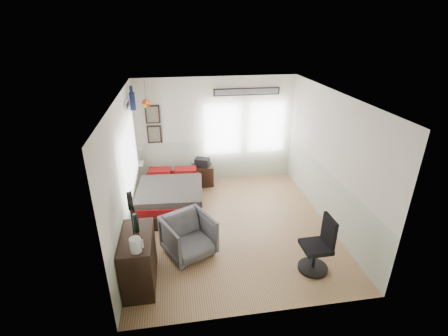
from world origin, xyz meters
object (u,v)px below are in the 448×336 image
at_px(bed, 171,195).
at_px(nightstand, 203,175).
at_px(armchair, 189,236).
at_px(task_chair, 319,249).
at_px(dresser, 139,260).

distance_m(bed, nightstand, 1.30).
bearing_deg(armchair, task_chair, -45.46).
distance_m(dresser, armchair, 1.02).
distance_m(armchair, task_chair, 2.26).
distance_m(bed, task_chair, 3.44).
relative_size(dresser, task_chair, 0.98).
bearing_deg(nightstand, dresser, -112.49).
relative_size(bed, task_chair, 1.96).
bearing_deg(task_chair, armchair, 159.19).
height_order(armchair, nightstand, armchair).
bearing_deg(nightstand, bed, -129.06).
xyz_separation_m(dresser, nightstand, (1.33, 3.30, -0.19)).
height_order(bed, task_chair, task_chair).
xyz_separation_m(nightstand, task_chair, (1.62, -3.46, 0.15)).
height_order(bed, nightstand, bed).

